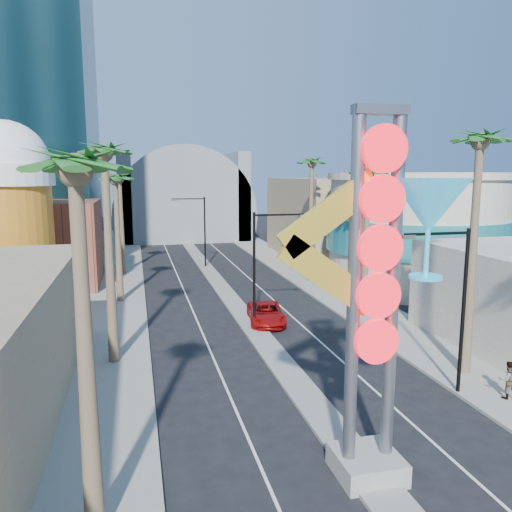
{
  "coord_description": "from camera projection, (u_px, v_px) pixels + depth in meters",
  "views": [
    {
      "loc": [
        -7.54,
        -11.67,
        10.39
      ],
      "look_at": [
        0.15,
        20.11,
        5.08
      ],
      "focal_mm": 35.0,
      "sensor_mm": 36.0,
      "label": 1
    }
  ],
  "objects": [
    {
      "name": "pedestrian_b",
      "position": [
        508.0,
        380.0,
        23.04
      ],
      "size": [
        1.0,
        0.85,
        1.78
      ],
      "primitive_type": "imported",
      "rotation": [
        0.0,
        0.0,
        2.91
      ],
      "color": "gray",
      "rests_on": "sidewalk_east"
    },
    {
      "name": "neon_sign",
      "position": [
        397.0,
        270.0,
        16.47
      ],
      "size": [
        6.53,
        2.6,
        12.55
      ],
      "color": "gray",
      "rests_on": "ground"
    },
    {
      "name": "sidewalk_east",
      "position": [
        311.0,
        278.0,
        50.38
      ],
      "size": [
        5.0,
        100.0,
        0.15
      ],
      "primitive_type": "cube",
      "color": "gray",
      "rests_on": "ground"
    },
    {
      "name": "sidewalk_west",
      "position": [
        116.0,
        288.0,
        45.97
      ],
      "size": [
        5.0,
        100.0,
        0.15
      ],
      "primitive_type": "cube",
      "color": "gray",
      "rests_on": "ground"
    },
    {
      "name": "palm_1",
      "position": [
        105.0,
        167.0,
        26.14
      ],
      "size": [
        2.4,
        2.4,
        12.7
      ],
      "color": "brown",
      "rests_on": "ground"
    },
    {
      "name": "palm_3",
      "position": [
        120.0,
        184.0,
        51.3
      ],
      "size": [
        2.4,
        2.4,
        11.2
      ],
      "color": "brown",
      "rests_on": "ground"
    },
    {
      "name": "brick_filler_west",
      "position": [
        44.0,
        244.0,
        46.71
      ],
      "size": [
        10.0,
        10.0,
        8.0
      ],
      "primitive_type": "cube",
      "color": "brown",
      "rests_on": "ground"
    },
    {
      "name": "beer_mug",
      "position": [
        8.0,
        209.0,
        38.19
      ],
      "size": [
        7.0,
        7.0,
        14.5
      ],
      "color": "#BA5318",
      "rests_on": "ground"
    },
    {
      "name": "palm_6",
      "position": [
        368.0,
        182.0,
        36.21
      ],
      "size": [
        2.4,
        2.4,
        11.7
      ],
      "color": "brown",
      "rests_on": "ground"
    },
    {
      "name": "median",
      "position": [
        214.0,
        277.0,
        51.05
      ],
      "size": [
        1.6,
        84.0,
        0.15
      ],
      "primitive_type": "cube",
      "color": "gray",
      "rests_on": "ground"
    },
    {
      "name": "palm_5",
      "position": [
        479.0,
        157.0,
        24.49
      ],
      "size": [
        2.4,
        2.4,
        13.2
      ],
      "color": "brown",
      "rests_on": "ground"
    },
    {
      "name": "palm_2",
      "position": [
        116.0,
        187.0,
        39.78
      ],
      "size": [
        2.4,
        2.4,
        11.2
      ],
      "color": "brown",
      "rests_on": "ground"
    },
    {
      "name": "streetlight_0",
      "position": [
        262.0,
        259.0,
        33.14
      ],
      "size": [
        3.79,
        0.25,
        8.0
      ],
      "color": "black",
      "rests_on": "ground"
    },
    {
      "name": "canopy",
      "position": [
        182.0,
        212.0,
        82.99
      ],
      "size": [
        22.0,
        16.0,
        22.0
      ],
      "color": "slate",
      "rests_on": "ground"
    },
    {
      "name": "streetlight_2",
      "position": [
        455.0,
        297.0,
        23.07
      ],
      "size": [
        3.45,
        0.25,
        8.0
      ],
      "color": "black",
      "rests_on": "ground"
    },
    {
      "name": "palm_0",
      "position": [
        76.0,
        193.0,
        12.85
      ],
      "size": [
        2.4,
        2.4,
        11.7
      ],
      "color": "brown",
      "rests_on": "ground"
    },
    {
      "name": "red_pickup",
      "position": [
        266.0,
        313.0,
        35.33
      ],
      "size": [
        3.08,
        5.48,
        1.44
      ],
      "primitive_type": "imported",
      "rotation": [
        0.0,
        0.0,
        -0.14
      ],
      "color": "#A80C0D",
      "rests_on": "ground"
    },
    {
      "name": "palm_7",
      "position": [
        312.0,
        171.0,
        47.58
      ],
      "size": [
        2.4,
        2.4,
        12.7
      ],
      "color": "brown",
      "rests_on": "ground"
    },
    {
      "name": "filler_east",
      "position": [
        325.0,
        218.0,
        63.57
      ],
      "size": [
        10.0,
        20.0,
        10.0
      ],
      "primitive_type": "cube",
      "color": "#90815D",
      "rests_on": "ground"
    },
    {
      "name": "streetlight_1",
      "position": [
        200.0,
        225.0,
        55.91
      ],
      "size": [
        3.79,
        0.25,
        8.0
      ],
      "color": "black",
      "rests_on": "ground"
    },
    {
      "name": "turquoise_building",
      "position": [
        416.0,
        231.0,
        46.73
      ],
      "size": [
        16.6,
        16.6,
        10.6
      ],
      "color": "#B0A795",
      "rests_on": "ground"
    }
  ]
}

